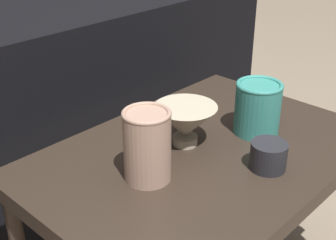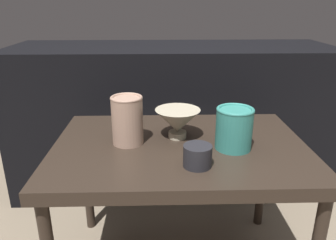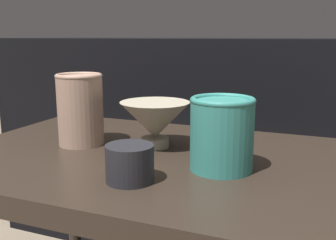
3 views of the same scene
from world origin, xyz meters
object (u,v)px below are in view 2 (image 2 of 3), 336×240
at_px(bowl, 178,121).
at_px(cup, 197,156).
at_px(vase_textured_left, 127,119).
at_px(vase_colorful_right, 234,128).

relative_size(bowl, cup, 1.86).
distance_m(bowl, vase_textured_left, 0.17).
height_order(bowl, vase_colorful_right, vase_colorful_right).
height_order(bowl, vase_textured_left, vase_textured_left).
relative_size(bowl, vase_textured_left, 0.95).
relative_size(vase_textured_left, cup, 1.95).
xyz_separation_m(bowl, cup, (0.04, -0.20, -0.03)).
bearing_deg(cup, vase_textured_left, 141.46).
bearing_deg(vase_textured_left, cup, -38.54).
xyz_separation_m(vase_textured_left, cup, (0.21, -0.16, -0.05)).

